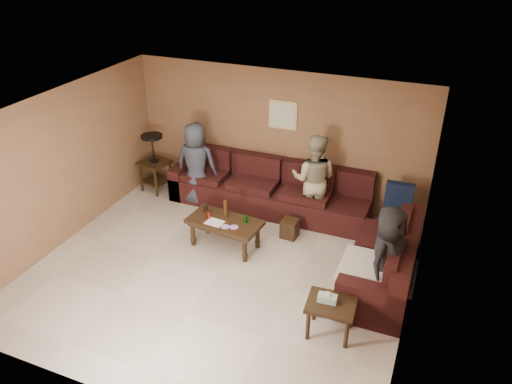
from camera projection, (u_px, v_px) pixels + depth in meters
room at (216, 174)px, 6.83m from camera, size 5.60×5.50×2.50m
sectional_sofa at (302, 216)px, 8.43m from camera, size 4.65×2.90×0.97m
coffee_table at (225, 224)px, 8.02m from camera, size 1.24×0.70×0.78m
end_table_left at (154, 162)px, 9.65m from camera, size 0.61×0.61×1.16m
side_table_right at (330, 307)px, 6.28m from camera, size 0.64×0.54×0.65m
waste_bin at (290, 228)px, 8.39m from camera, size 0.29×0.29×0.32m
wall_art at (283, 115)px, 8.80m from camera, size 0.52×0.04×0.52m
person_left at (196, 164)px, 9.16m from camera, size 0.83×0.60×1.57m
person_middle at (314, 179)px, 8.55m from camera, size 0.84×0.68×1.63m
person_right at (387, 257)px, 6.66m from camera, size 0.69×0.85×1.51m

